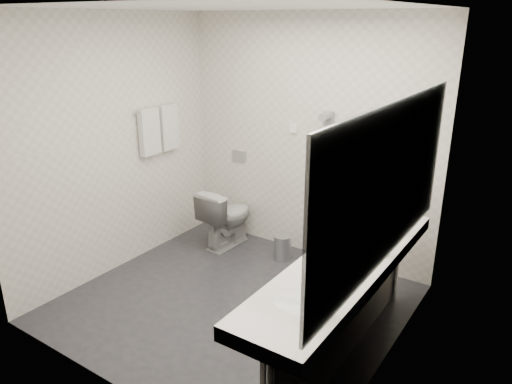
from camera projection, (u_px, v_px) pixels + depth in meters
The scene contains 29 objects.
floor at pixel (233, 303), 4.37m from camera, with size 2.80×2.80×0.00m, color #28272C.
ceiling at pixel (227, 7), 3.52m from camera, with size 2.80×2.80×0.00m, color white.
wall_back at pixel (306, 140), 4.96m from camera, with size 2.80×2.80×0.00m, color silver.
wall_front at pixel (102, 223), 2.93m from camera, with size 2.80×2.80×0.00m, color silver.
wall_left at pixel (115, 147), 4.68m from camera, with size 2.60×2.60×0.00m, color silver.
wall_right at pixel (399, 205), 3.21m from camera, with size 2.60×2.60×0.00m, color silver.
vanity_counter at pixel (344, 267), 3.35m from camera, with size 0.55×2.20×0.10m, color white.
vanity_panel at pixel (344, 320), 3.48m from camera, with size 0.03×2.15×0.75m, color gray.
vanity_post_far at pixel (396, 264), 4.27m from camera, with size 0.06×0.06×0.75m, color silver.
mirror at pixel (390, 185), 2.99m from camera, with size 0.02×2.20×1.05m, color #B2BCC6.
basin_near at pixel (299, 306), 2.83m from camera, with size 0.40×0.31×0.05m, color white.
basin_far at pixel (379, 230), 3.84m from camera, with size 0.40×0.31×0.05m, color white.
faucet_near at pixel (330, 303), 2.70m from camera, with size 0.04×0.04×0.15m, color silver.
faucet_far at pixel (404, 225), 3.71m from camera, with size 0.04×0.04×0.15m, color silver.
soap_bottle_a at pixel (340, 251), 3.36m from camera, with size 0.04×0.04×0.09m, color beige.
glass_left at pixel (385, 248), 3.38m from camera, with size 0.06×0.06×0.11m, color silver.
glass_right at pixel (386, 238), 3.53m from camera, with size 0.07×0.07×0.12m, color silver.
toilet at pixel (227, 217), 5.39m from camera, with size 0.38×0.67×0.68m, color white.
flush_plate at pixel (239, 156), 5.50m from camera, with size 0.18×0.02×0.12m, color #B2B5BA.
pedal_bin at pixel (283, 248), 5.12m from camera, with size 0.18×0.18×0.26m, color #B2B5BA.
bin_lid at pixel (283, 236), 5.08m from camera, with size 0.18×0.18×0.01m, color #B2B5BA.
towel_rail at pixel (157, 108), 4.98m from camera, with size 0.02×0.02×0.62m, color silver.
towel_near at pixel (150, 132), 4.94m from camera, with size 0.07×0.24×0.48m, color silver.
towel_far at pixel (169, 127), 5.16m from camera, with size 0.07×0.24×0.48m, color silver.
dryer_cradle at pixel (329, 119), 4.72m from camera, with size 0.10×0.04×0.14m, color gray.
dryer_barrel at pixel (325, 117), 4.66m from camera, with size 0.08×0.08×0.14m, color gray.
dryer_cord at pixel (327, 144), 4.79m from camera, with size 0.02×0.02×0.35m, color black.
switch_plate_a at pixel (293, 129), 5.00m from camera, with size 0.09×0.02×0.09m, color white.
switch_plate_b at pixel (357, 137), 4.63m from camera, with size 0.09×0.02×0.09m, color white.
Camera 1 is at (2.28, -3.01, 2.41)m, focal length 33.95 mm.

